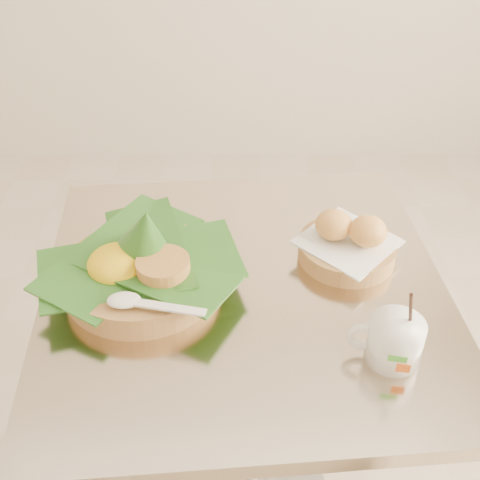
{
  "coord_description": "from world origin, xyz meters",
  "views": [
    {
      "loc": [
        0.12,
        -0.77,
        1.45
      ],
      "look_at": [
        0.12,
        0.06,
        0.82
      ],
      "focal_mm": 45.0,
      "sensor_mm": 36.0,
      "label": 1
    }
  ],
  "objects_px": {
    "cafe_table": "(244,368)",
    "rice_basket": "(141,265)",
    "coffee_mug": "(394,340)",
    "bread_basket": "(348,243)"
  },
  "relations": [
    {
      "from": "cafe_table",
      "to": "rice_basket",
      "type": "relative_size",
      "value": 2.23
    },
    {
      "from": "rice_basket",
      "to": "coffee_mug",
      "type": "bearing_deg",
      "value": -22.8
    },
    {
      "from": "cafe_table",
      "to": "rice_basket",
      "type": "distance_m",
      "value": 0.32
    },
    {
      "from": "cafe_table",
      "to": "coffee_mug",
      "type": "bearing_deg",
      "value": -37.08
    },
    {
      "from": "bread_basket",
      "to": "coffee_mug",
      "type": "height_order",
      "value": "coffee_mug"
    },
    {
      "from": "coffee_mug",
      "to": "rice_basket",
      "type": "bearing_deg",
      "value": 157.2
    },
    {
      "from": "coffee_mug",
      "to": "cafe_table",
      "type": "bearing_deg",
      "value": 142.92
    },
    {
      "from": "rice_basket",
      "to": "coffee_mug",
      "type": "relative_size",
      "value": 2.36
    },
    {
      "from": "bread_basket",
      "to": "coffee_mug",
      "type": "relative_size",
      "value": 1.48
    },
    {
      "from": "rice_basket",
      "to": "bread_basket",
      "type": "height_order",
      "value": "rice_basket"
    }
  ]
}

